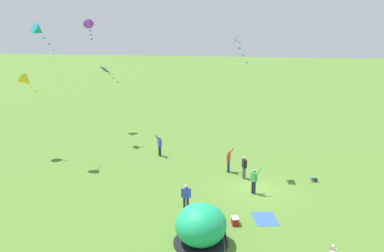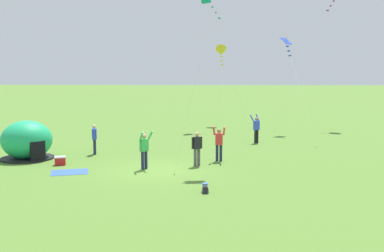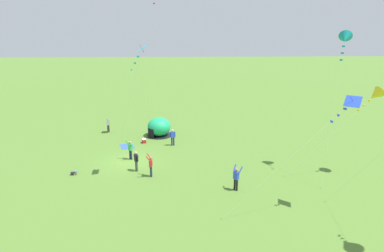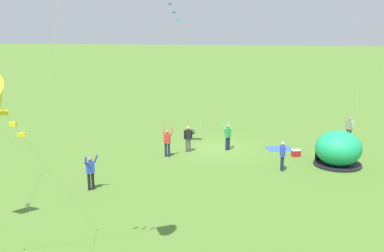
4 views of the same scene
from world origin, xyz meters
name	(u,v)px [view 1 (image 1 of 4)]	position (x,y,z in m)	size (l,w,h in m)	color
ground_plane	(255,190)	(0.00, 0.00, 0.00)	(300.00, 300.00, 0.00)	#517A2D
popup_tent	(201,226)	(-7.29, 2.36, 1.00)	(2.81, 2.81, 2.10)	#1EAD6B
picnic_blanket	(265,219)	(-3.96, -0.76, 0.01)	(1.70, 1.30, 0.01)	#3359A5
cooler_box	(235,221)	(-4.97, 0.87, 0.22)	(0.61, 0.50, 0.44)	red
toddler_crawling	(314,179)	(2.48, -4.02, 0.18)	(0.28, 0.55, 0.32)	black
person_with_toddler	(244,166)	(1.98, 0.95, 0.96)	(0.52, 0.40, 1.72)	#4C4C51
person_far_back	(186,196)	(-3.99, 3.92, 0.96)	(0.30, 0.58, 1.72)	#1E2347
person_center_field	(160,145)	(5.67, 8.57, 1.00)	(0.71, 0.69, 1.89)	black
person_watching_sky	(254,180)	(-0.54, 0.10, 1.00)	(0.70, 0.70, 1.89)	#1E2347
person_arms_raised	(229,160)	(3.10, 2.23, 1.00)	(0.68, 0.49, 1.89)	#1E2347
kite_blue	(108,73)	(8.49, 14.37, 6.85)	(1.37, 8.27, 7.40)	silver
kite_purple	(89,26)	(13.26, 18.42, 11.15)	(6.48, 4.95, 11.84)	silver
kite_yellow	(26,81)	(3.48, 19.43, 6.52)	(1.01, 7.20, 7.18)	silver
kite_teal	(39,31)	(2.36, 17.05, 10.60)	(4.21, 2.90, 11.23)	silver
kite_cyan	(238,45)	(3.07, 1.81, 9.58)	(2.68, 3.50, 10.25)	silver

